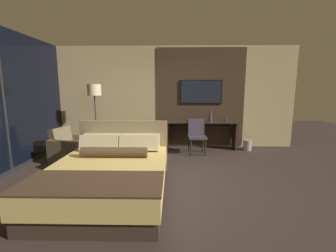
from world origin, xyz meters
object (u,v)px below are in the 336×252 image
waste_bin (247,145)px  vase_short (226,117)px  book (192,121)px  vase_tall (211,113)px  floor_lamp (95,95)px  desk (201,130)px  tv (201,92)px  armchair_by_window (72,150)px  desk_chair (197,133)px  bed (111,174)px

waste_bin → vase_short: bearing=166.2°
book → vase_tall: bearing=-3.3°
floor_lamp → vase_tall: floor_lamp is taller
floor_lamp → waste_bin: bearing=3.5°
desk → vase_short: bearing=-2.9°
desk → tv: tv is taller
vase_short → tv: bearing=162.6°
vase_tall → tv: bearing=139.4°
desk → book: (-0.26, -0.01, 0.26)m
armchair_by_window → desk_chair: bearing=-64.6°
desk → desk_chair: (-0.17, -0.50, 0.01)m
vase_short → waste_bin: bearing=-13.8°
desk_chair → book: size_ratio=3.67×
bed → vase_short: size_ratio=9.93×
armchair_by_window → waste_bin: 4.45m
desk_chair → vase_short: size_ratio=3.91×
book → desk_chair: bearing=-79.9°
armchair_by_window → floor_lamp: floor_lamp is taller
tv → book: (-0.26, -0.18, -0.78)m
tv → vase_short: size_ratio=5.12×
vase_short → book: bearing=178.3°
tv → desk: bearing=-90.0°
vase_tall → waste_bin: bearing=-7.9°
desk → vase_tall: size_ratio=4.39×
floor_lamp → book: size_ratio=7.26×
armchair_by_window → vase_tall: bearing=-58.7°
armchair_by_window → floor_lamp: size_ratio=0.52×
vase_tall → waste_bin: size_ratio=1.56×
book → armchair_by_window: bearing=-157.4°
armchair_by_window → vase_short: size_ratio=4.01×
vase_short → waste_bin: size_ratio=0.81×
bed → desk: (1.76, 2.75, 0.21)m
floor_lamp → armchair_by_window: bearing=-113.0°
bed → book: (1.50, 2.74, 0.47)m
desk_chair → floor_lamp: 2.76m
vase_tall → book: size_ratio=1.81×
vase_short → desk: bearing=177.1°
bed → vase_tall: vase_tall is taller
desk → desk_chair: desk_chair is taller
desk_chair → vase_tall: (0.42, 0.47, 0.46)m
floor_lamp → desk: bearing=8.6°
book → waste_bin: 1.64m
bed → vase_short: (2.43, 2.71, 0.57)m
bed → vase_tall: size_ratio=5.16×
tv → vase_tall: size_ratio=2.66×
desk_chair → waste_bin: desk_chair is taller
bed → floor_lamp: size_ratio=1.28×
armchair_by_window → vase_short: (3.76, 1.15, 0.62)m
desk → waste_bin: desk is taller
tv → vase_short: tv is taller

